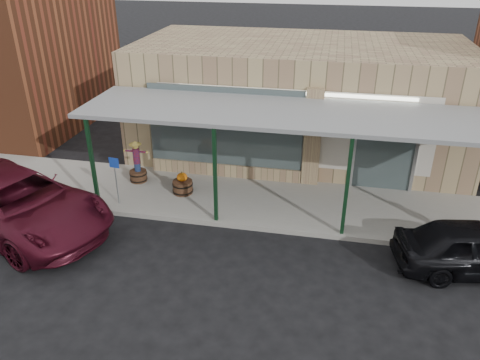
% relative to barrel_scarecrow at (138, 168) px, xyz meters
% --- Properties ---
extents(ground, '(120.00, 120.00, 0.00)m').
position_rel_barrel_scarecrow_xyz_m(ground, '(5.00, -4.08, -0.64)').
color(ground, black).
rests_on(ground, ground).
extents(sidewalk, '(40.00, 3.20, 0.15)m').
position_rel_barrel_scarecrow_xyz_m(sidewalk, '(5.00, -0.48, -0.57)').
color(sidewalk, gray).
rests_on(sidewalk, ground).
extents(storefront, '(12.00, 6.25, 4.20)m').
position_rel_barrel_scarecrow_xyz_m(storefront, '(5.00, 4.08, 1.45)').
color(storefront, tan).
rests_on(storefront, ground).
extents(awning, '(12.00, 3.00, 3.04)m').
position_rel_barrel_scarecrow_xyz_m(awning, '(5.00, -0.52, 2.37)').
color(awning, gray).
rests_on(awning, ground).
extents(block_buildings_near, '(61.00, 8.00, 8.00)m').
position_rel_barrel_scarecrow_xyz_m(block_buildings_near, '(7.01, 5.12, 3.12)').
color(block_buildings_near, brown).
rests_on(block_buildings_near, ground).
extents(barrel_scarecrow, '(0.88, 0.67, 1.46)m').
position_rel_barrel_scarecrow_xyz_m(barrel_scarecrow, '(0.00, 0.00, 0.00)').
color(barrel_scarecrow, '#533721').
rests_on(barrel_scarecrow, sidewalk).
extents(barrel_pumpkin, '(0.81, 0.81, 0.75)m').
position_rel_barrel_scarecrow_xyz_m(barrel_pumpkin, '(1.74, -0.52, -0.23)').
color(barrel_pumpkin, '#533721').
rests_on(barrel_pumpkin, sidewalk).
extents(handicap_sign, '(0.32, 0.06, 1.54)m').
position_rel_barrel_scarecrow_xyz_m(handicap_sign, '(-0.00, -1.59, 0.50)').
color(handicap_sign, gray).
rests_on(handicap_sign, sidewalk).
extents(parked_sedan, '(4.13, 2.23, 1.65)m').
position_rel_barrel_scarecrow_xyz_m(parked_sedan, '(10.03, -2.76, 0.03)').
color(parked_sedan, black).
rests_on(parked_sedan, ground).
extents(car_maroon, '(6.53, 4.67, 1.65)m').
position_rel_barrel_scarecrow_xyz_m(car_maroon, '(-2.26, -3.25, 0.18)').
color(car_maroon, '#470E1C').
rests_on(car_maroon, ground).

